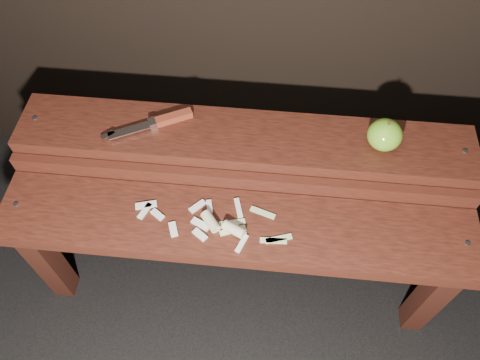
# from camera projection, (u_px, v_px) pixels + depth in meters

# --- Properties ---
(ground) EXTENTS (60.00, 60.00, 0.00)m
(ground) POSITION_uv_depth(u_px,v_px,m) (238.00, 273.00, 1.53)
(ground) COLOR black
(bench_front_tier) EXTENTS (1.20, 0.20, 0.42)m
(bench_front_tier) POSITION_uv_depth(u_px,v_px,m) (235.00, 240.00, 1.20)
(bench_front_tier) COLOR black
(bench_front_tier) RESTS_ON ground
(bench_rear_tier) EXTENTS (1.20, 0.21, 0.50)m
(bench_rear_tier) POSITION_uv_depth(u_px,v_px,m) (244.00, 156.00, 1.28)
(bench_rear_tier) COLOR black
(bench_rear_tier) RESTS_ON ground
(apple) EXTENTS (0.09, 0.09, 0.09)m
(apple) POSITION_uv_depth(u_px,v_px,m) (385.00, 135.00, 1.16)
(apple) COLOR #679C1F
(apple) RESTS_ON bench_rear_tier
(knife) EXTENTS (0.23, 0.13, 0.02)m
(knife) POSITION_uv_depth(u_px,v_px,m) (162.00, 121.00, 1.22)
(knife) COLOR maroon
(knife) RESTS_ON bench_rear_tier
(apple_scraps) EXTENTS (0.40, 0.15, 0.03)m
(apple_scraps) POSITION_uv_depth(u_px,v_px,m) (217.00, 224.00, 1.14)
(apple_scraps) COLOR beige
(apple_scraps) RESTS_ON bench_front_tier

